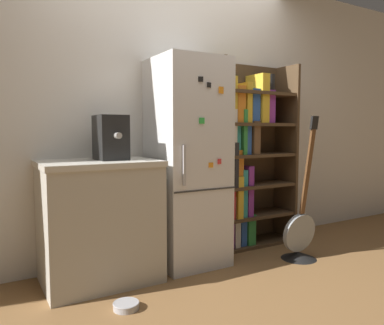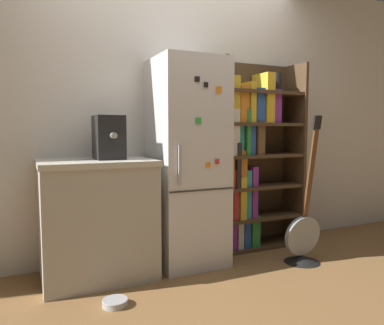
% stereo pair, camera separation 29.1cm
% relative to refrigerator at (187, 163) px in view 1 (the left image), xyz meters
% --- Properties ---
extents(ground_plane, '(16.00, 16.00, 0.00)m').
position_rel_refrigerator_xyz_m(ground_plane, '(0.00, -0.17, -0.85)').
color(ground_plane, olive).
extents(wall_back, '(8.00, 0.05, 2.60)m').
position_rel_refrigerator_xyz_m(wall_back, '(0.00, 0.31, 0.45)').
color(wall_back, silver).
rests_on(wall_back, ground_plane).
extents(refrigerator, '(0.56, 0.59, 1.70)m').
position_rel_refrigerator_xyz_m(refrigerator, '(0.00, 0.00, 0.00)').
color(refrigerator, silver).
rests_on(refrigerator, ground_plane).
extents(bookshelf, '(0.90, 0.34, 1.76)m').
position_rel_refrigerator_xyz_m(bookshelf, '(0.67, 0.14, 0.00)').
color(bookshelf, '#4C3823').
rests_on(bookshelf, ground_plane).
extents(kitchen_counter, '(0.83, 0.61, 0.90)m').
position_rel_refrigerator_xyz_m(kitchen_counter, '(-0.75, -0.01, -0.40)').
color(kitchen_counter, '#BCB7A8').
rests_on(kitchen_counter, ground_plane).
extents(espresso_machine, '(0.21, 0.32, 0.33)m').
position_rel_refrigerator_xyz_m(espresso_machine, '(-0.65, 0.01, 0.21)').
color(espresso_machine, black).
rests_on(espresso_machine, kitchen_counter).
extents(guitar, '(0.34, 0.31, 1.24)m').
position_rel_refrigerator_xyz_m(guitar, '(0.88, -0.43, -0.67)').
color(guitar, black).
rests_on(guitar, ground_plane).
extents(pet_bowl, '(0.17, 0.17, 0.04)m').
position_rel_refrigerator_xyz_m(pet_bowl, '(-0.75, -0.54, -0.82)').
color(pet_bowl, '#B7B7BC').
rests_on(pet_bowl, ground_plane).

